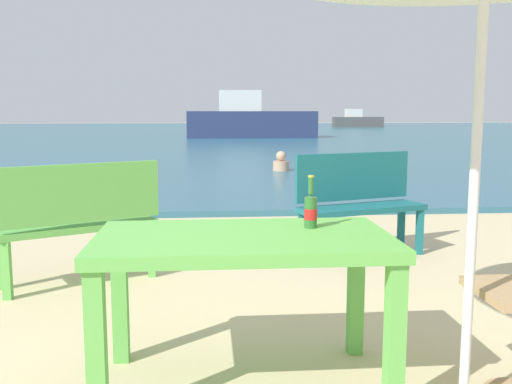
{
  "coord_description": "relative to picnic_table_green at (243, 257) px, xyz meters",
  "views": [
    {
      "loc": [
        -0.71,
        -2.3,
        1.35
      ],
      "look_at": [
        -0.27,
        3.0,
        0.6
      ],
      "focal_mm": 41.12,
      "sensor_mm": 36.0,
      "label": 1
    }
  ],
  "objects": [
    {
      "name": "boat_fishing_trawler",
      "position": [
        10.88,
        40.01,
        -0.09
      ],
      "size": [
        3.66,
        1.0,
        1.33
      ],
      "color": "#4C4C4C",
      "rests_on": "sea_water"
    },
    {
      "name": "beer_bottle_amber",
      "position": [
        0.35,
        0.13,
        0.2
      ],
      "size": [
        0.07,
        0.07,
        0.26
      ],
      "color": "#2D662D",
      "rests_on": "picnic_table_green"
    },
    {
      "name": "bench_teal_center",
      "position": [
        1.22,
        2.54,
        -0.11
      ],
      "size": [
        1.25,
        0.72,
        0.95
      ],
      "color": "#196066",
      "rests_on": "ground_plane"
    },
    {
      "name": "bench_green_left",
      "position": [
        -1.15,
        1.78,
        -0.11
      ],
      "size": [
        1.23,
        0.87,
        0.95
      ],
      "color": "#60B24C",
      "rests_on": "ground_plane"
    },
    {
      "name": "sea_water",
      "position": [
        0.55,
        29.57,
        -0.61
      ],
      "size": [
        120.0,
        50.0,
        0.08
      ],
      "primitive_type": "cube",
      "color": "#2D6075",
      "rests_on": "ground_plane"
    },
    {
      "name": "boat_tanker",
      "position": [
        1.79,
        24.27,
        0.2
      ],
      "size": [
        5.89,
        1.61,
        2.14
      ],
      "color": "navy",
      "rests_on": "sea_water"
    },
    {
      "name": "swimmer_person",
      "position": [
        1.37,
        9.46,
        -0.41
      ],
      "size": [
        0.34,
        0.34,
        0.41
      ],
      "color": "tan",
      "rests_on": "sea_water"
    },
    {
      "name": "picnic_table_green",
      "position": [
        0.0,
        0.0,
        0.0
      ],
      "size": [
        1.4,
        0.8,
        0.76
      ],
      "color": "#60B24C",
      "rests_on": "ground_plane"
    }
  ]
}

